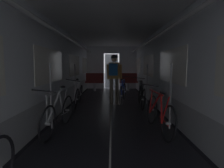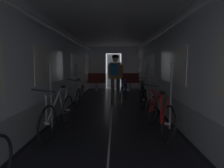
{
  "view_description": "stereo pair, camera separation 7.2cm",
  "coord_description": "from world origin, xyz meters",
  "px_view_note": "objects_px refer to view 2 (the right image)",
  "views": [
    {
      "loc": [
        0.03,
        -1.77,
        1.36
      ],
      "look_at": [
        0.0,
        3.9,
        0.79
      ],
      "focal_mm": 29.56,
      "sensor_mm": 36.0,
      "label": 1
    },
    {
      "loc": [
        0.1,
        -1.77,
        1.36
      ],
      "look_at": [
        0.0,
        3.9,
        0.79
      ],
      "focal_mm": 29.56,
      "sensor_mm": 36.0,
      "label": 2
    }
  ],
  "objects_px": {
    "bicycle_red": "(159,114)",
    "bicycle_black": "(143,95)",
    "bench_seat_far_left": "(97,80)",
    "bicycle_silver": "(59,113)",
    "bench_seat_far_right": "(130,80)",
    "bicycle_blue_in_aisle": "(124,92)",
    "bicycle_white": "(79,95)",
    "person_cyclist_aisle": "(115,74)"
  },
  "relations": [
    {
      "from": "person_cyclist_aisle",
      "to": "bench_seat_far_left",
      "type": "bearing_deg",
      "value": 106.2
    },
    {
      "from": "person_cyclist_aisle",
      "to": "bicycle_red",
      "type": "bearing_deg",
      "value": -71.9
    },
    {
      "from": "bicycle_white",
      "to": "bicycle_blue_in_aisle",
      "type": "bearing_deg",
      "value": 20.96
    },
    {
      "from": "bicycle_white",
      "to": "bicycle_blue_in_aisle",
      "type": "distance_m",
      "value": 1.63
    },
    {
      "from": "bench_seat_far_right",
      "to": "bicycle_red",
      "type": "bearing_deg",
      "value": -89.17
    },
    {
      "from": "bicycle_silver",
      "to": "bench_seat_far_left",
      "type": "bearing_deg",
      "value": 88.55
    },
    {
      "from": "bicycle_red",
      "to": "bicycle_silver",
      "type": "bearing_deg",
      "value": -179.64
    },
    {
      "from": "bench_seat_far_right",
      "to": "bicycle_blue_in_aisle",
      "type": "relative_size",
      "value": 0.59
    },
    {
      "from": "bench_seat_far_left",
      "to": "bicycle_silver",
      "type": "bearing_deg",
      "value": -91.45
    },
    {
      "from": "bicycle_red",
      "to": "bicycle_blue_in_aisle",
      "type": "bearing_deg",
      "value": 100.77
    },
    {
      "from": "bench_seat_far_right",
      "to": "bicycle_blue_in_aisle",
      "type": "bearing_deg",
      "value": -98.49
    },
    {
      "from": "bicycle_silver",
      "to": "bicycle_blue_in_aisle",
      "type": "relative_size",
      "value": 1.01
    },
    {
      "from": "bench_seat_far_right",
      "to": "bicycle_white",
      "type": "xyz_separation_m",
      "value": [
        -1.99,
        -3.77,
        -0.19
      ]
    },
    {
      "from": "bicycle_red",
      "to": "bicycle_black",
      "type": "relative_size",
      "value": 1.0
    },
    {
      "from": "bicycle_silver",
      "to": "bicycle_red",
      "type": "bearing_deg",
      "value": 0.36
    },
    {
      "from": "bicycle_silver",
      "to": "bicycle_white",
      "type": "distance_m",
      "value": 2.4
    },
    {
      "from": "bicycle_white",
      "to": "person_cyclist_aisle",
      "type": "relative_size",
      "value": 0.98
    },
    {
      "from": "bicycle_silver",
      "to": "bicycle_black",
      "type": "xyz_separation_m",
      "value": [
        2.06,
        2.31,
        -0.0
      ]
    },
    {
      "from": "bench_seat_far_right",
      "to": "person_cyclist_aisle",
      "type": "height_order",
      "value": "person_cyclist_aisle"
    },
    {
      "from": "bench_seat_far_left",
      "to": "bicycle_white",
      "type": "height_order",
      "value": "bicycle_white"
    },
    {
      "from": "bench_seat_far_right",
      "to": "bicycle_black",
      "type": "height_order",
      "value": "bench_seat_far_right"
    },
    {
      "from": "bicycle_black",
      "to": "person_cyclist_aisle",
      "type": "height_order",
      "value": "person_cyclist_aisle"
    },
    {
      "from": "bench_seat_far_left",
      "to": "bicycle_black",
      "type": "bearing_deg",
      "value": -63.81
    },
    {
      "from": "bicycle_red",
      "to": "bicycle_blue_in_aisle",
      "type": "distance_m",
      "value": 3.03
    },
    {
      "from": "bicycle_silver",
      "to": "bicycle_white",
      "type": "height_order",
      "value": "bicycle_white"
    },
    {
      "from": "bicycle_white",
      "to": "bicycle_blue_in_aisle",
      "type": "relative_size",
      "value": 1.01
    },
    {
      "from": "bench_seat_far_right",
      "to": "bicycle_silver",
      "type": "bearing_deg",
      "value": -107.57
    },
    {
      "from": "bicycle_silver",
      "to": "bicycle_black",
      "type": "relative_size",
      "value": 1.0
    },
    {
      "from": "bicycle_red",
      "to": "bicycle_black",
      "type": "distance_m",
      "value": 2.3
    },
    {
      "from": "bench_seat_far_left",
      "to": "bench_seat_far_right",
      "type": "distance_m",
      "value": 1.8
    },
    {
      "from": "bicycle_black",
      "to": "bicycle_blue_in_aisle",
      "type": "bearing_deg",
      "value": 130.6
    },
    {
      "from": "bench_seat_far_left",
      "to": "bicycle_silver",
      "type": "height_order",
      "value": "bench_seat_far_left"
    },
    {
      "from": "bicycle_red",
      "to": "person_cyclist_aisle",
      "type": "relative_size",
      "value": 0.98
    },
    {
      "from": "bench_seat_far_left",
      "to": "bicycle_red",
      "type": "height_order",
      "value": "bicycle_red"
    },
    {
      "from": "bench_seat_far_right",
      "to": "bicycle_blue_in_aisle",
      "type": "xyz_separation_m",
      "value": [
        -0.48,
        -3.19,
        -0.18
      ]
    },
    {
      "from": "bench_seat_far_right",
      "to": "bicycle_red",
      "type": "height_order",
      "value": "bicycle_red"
    },
    {
      "from": "bench_seat_far_left",
      "to": "bicycle_silver",
      "type": "relative_size",
      "value": 0.58
    },
    {
      "from": "bench_seat_far_right",
      "to": "bicycle_black",
      "type": "xyz_separation_m",
      "value": [
        0.1,
        -3.86,
        -0.19
      ]
    },
    {
      "from": "bicycle_white",
      "to": "bicycle_blue_in_aisle",
      "type": "xyz_separation_m",
      "value": [
        1.52,
        0.58,
        0.0
      ]
    },
    {
      "from": "bicycle_red",
      "to": "bicycle_white",
      "type": "xyz_separation_m",
      "value": [
        -2.08,
        2.39,
        -0.0
      ]
    },
    {
      "from": "bicycle_red",
      "to": "bicycle_blue_in_aisle",
      "type": "height_order",
      "value": "bicycle_red"
    },
    {
      "from": "bench_seat_far_right",
      "to": "bicycle_silver",
      "type": "relative_size",
      "value": 0.58
    }
  ]
}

